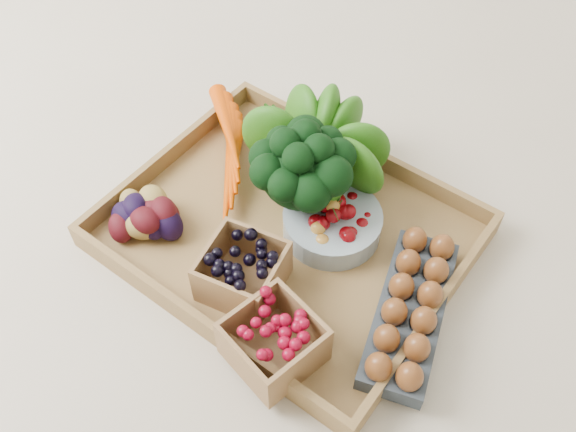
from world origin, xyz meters
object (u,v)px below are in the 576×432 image
Objects in this scene: cherry_bowl at (332,223)px; egg_carton at (410,313)px; tray at (288,236)px; broccoli at (301,187)px.

egg_carton is (0.19, -0.07, -0.01)m from cherry_bowl.
broccoli reaches higher than tray.
tray is at bearing -140.07° from cherry_bowl.
broccoli is 0.26m from egg_carton.
cherry_bowl is at bearing 39.93° from tray.
broccoli is at bearing 179.05° from cherry_bowl.
broccoli is at bearing 100.90° from tray.
cherry_bowl is 0.20m from egg_carton.
broccoli is 1.05× the size of cherry_bowl.
broccoli is at bearing 147.45° from egg_carton.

